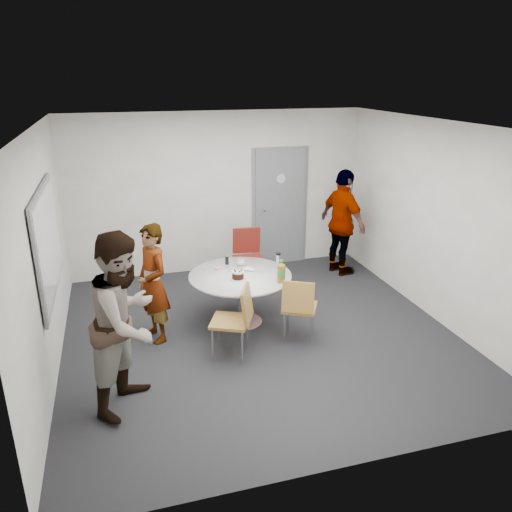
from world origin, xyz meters
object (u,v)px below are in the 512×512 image
object	(u,v)px
whiteboard	(48,242)
chair_far	(248,252)
door	(280,208)
person_right	(343,223)
table	(242,281)
person_main	(153,284)
chair_near_right	(299,304)
chair_near_left	(238,315)
person_left	(126,322)

from	to	relation	value
whiteboard	chair_far	size ratio (longest dim) A/B	1.96
whiteboard	door	bearing A→B (deg)	32.66
person_right	chair_far	bearing A→B (deg)	80.68
table	person_main	world-z (taller)	person_main
chair_near_right	person_right	size ratio (longest dim) A/B	0.49
door	chair_near_left	size ratio (longest dim) A/B	2.31
whiteboard	table	world-z (taller)	whiteboard
whiteboard	person_left	world-z (taller)	whiteboard
door	whiteboard	world-z (taller)	door
door	person_main	bearing A→B (deg)	-137.53
door	chair_near_left	bearing A→B (deg)	-117.19
person_left	chair_far	bearing A→B (deg)	-4.58
chair_far	person_left	world-z (taller)	person_left
table	person_right	xyz separation A→B (m)	(2.09, 1.33, 0.28)
chair_near_right	person_left	size ratio (longest dim) A/B	0.46
person_left	person_main	bearing A→B (deg)	16.61
chair_near_right	person_right	xyz separation A→B (m)	(1.53, 2.02, 0.37)
chair_near_left	chair_far	bearing A→B (deg)	6.20
chair_near_left	door	bearing A→B (deg)	-2.52
table	chair_near_right	xyz separation A→B (m)	(0.55, -0.70, -0.09)
person_right	table	bearing A→B (deg)	108.57
chair_far	person_left	distance (m)	3.25
chair_near_left	chair_near_right	size ratio (longest dim) A/B	1.05
whiteboard	chair_near_left	xyz separation A→B (m)	(2.05, -0.66, -0.89)
whiteboard	person_main	xyz separation A→B (m)	(1.14, 0.06, -0.68)
door	table	xyz separation A→B (m)	(-1.24, -2.11, -0.40)
chair_near_right	person_main	distance (m)	1.85
chair_far	person_right	world-z (taller)	person_right
chair_near_right	chair_far	xyz separation A→B (m)	(-0.15, 1.89, 0.06)
chair_near_left	person_main	bearing A→B (deg)	76.16
person_left	chair_near_right	bearing A→B (deg)	-39.32
door	person_left	distance (m)	4.48
whiteboard	table	xyz separation A→B (m)	(2.33, 0.17, -0.83)
chair_far	person_main	distance (m)	2.06
door	chair_far	bearing A→B (deg)	-132.23
chair_near_right	person_main	world-z (taller)	person_main
door	chair_far	distance (m)	1.32
person_left	person_right	size ratio (longest dim) A/B	1.04
chair_near_left	person_main	xyz separation A→B (m)	(-0.91, 0.72, 0.21)
chair_far	person_left	size ratio (longest dim) A/B	0.52
chair_near_left	person_main	distance (m)	1.18
chair_near_right	person_main	xyz separation A→B (m)	(-1.74, 0.59, 0.24)
table	person_right	size ratio (longest dim) A/B	0.77
person_main	person_right	distance (m)	3.57
door	chair_near_left	xyz separation A→B (m)	(-1.51, -2.94, -0.47)
whiteboard	chair_far	distance (m)	3.16
whiteboard	chair_near_left	size ratio (longest dim) A/B	2.07
whiteboard	chair_far	xyz separation A→B (m)	(2.72, 1.36, -0.86)
chair_near_right	whiteboard	bearing A→B (deg)	-162.21
person_main	whiteboard	bearing A→B (deg)	-108.81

